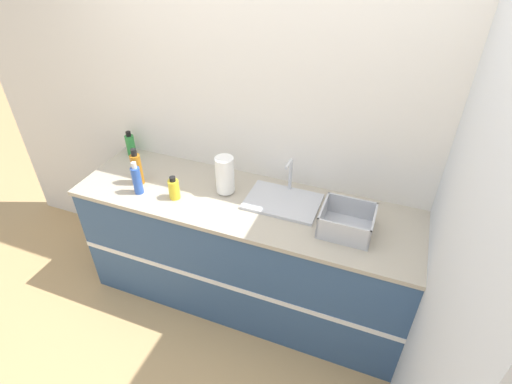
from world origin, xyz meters
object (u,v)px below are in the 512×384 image
object	(u,v)px
bottle_blue	(137,180)
bottle_amber	(137,168)
sink	(283,200)
dish_rack	(347,223)
bottle_green	(131,145)
bottle_yellow	(174,189)
paper_towel_roll	(225,175)

from	to	relation	value
bottle_blue	bottle_amber	size ratio (longest dim) A/B	0.88
sink	dish_rack	xyz separation A→B (m)	(0.44, -0.13, 0.04)
sink	dish_rack	size ratio (longest dim) A/B	1.55
dish_rack	bottle_green	size ratio (longest dim) A/B	1.56
sink	bottle_yellow	size ratio (longest dim) A/B	2.90
bottle_green	bottle_yellow	distance (m)	0.71
bottle_blue	bottle_amber	bearing A→B (deg)	123.49
paper_towel_roll	bottle_amber	size ratio (longest dim) A/B	0.98
bottle_blue	bottle_green	size ratio (longest dim) A/B	1.20
bottle_blue	bottle_yellow	size ratio (longest dim) A/B	1.45
bottle_blue	bottle_green	world-z (taller)	bottle_blue
bottle_blue	bottle_yellow	bearing A→B (deg)	7.84
paper_towel_roll	dish_rack	bearing A→B (deg)	-6.72
paper_towel_roll	bottle_yellow	distance (m)	0.35
sink	bottle_blue	size ratio (longest dim) A/B	2.00
dish_rack	bottle_yellow	world-z (taller)	bottle_yellow
paper_towel_roll	bottle_yellow	world-z (taller)	paper_towel_roll
bottle_blue	bottle_green	distance (m)	0.54
dish_rack	bottle_amber	world-z (taller)	bottle_amber
dish_rack	paper_towel_roll	bearing A→B (deg)	173.28
bottle_yellow	sink	bearing A→B (deg)	17.30
paper_towel_roll	dish_rack	world-z (taller)	paper_towel_roll
bottle_yellow	paper_towel_roll	bearing A→B (deg)	33.11
bottle_blue	bottle_yellow	world-z (taller)	bottle_blue
bottle_yellow	bottle_amber	bearing A→B (deg)	169.00
dish_rack	bottle_blue	bearing A→B (deg)	-174.91
bottle_green	paper_towel_roll	bearing A→B (deg)	-11.95
paper_towel_roll	dish_rack	distance (m)	0.85
paper_towel_roll	bottle_amber	bearing A→B (deg)	-168.51
paper_towel_roll	dish_rack	size ratio (longest dim) A/B	0.86
sink	paper_towel_roll	bearing A→B (deg)	-176.02
bottle_yellow	dish_rack	bearing A→B (deg)	4.45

